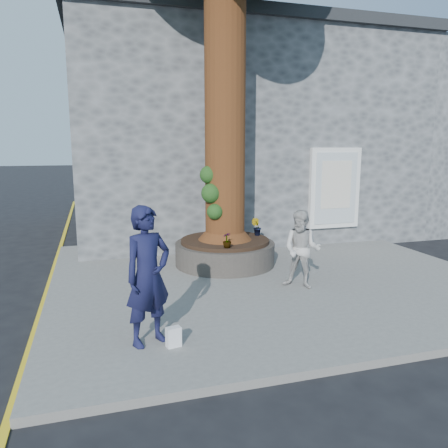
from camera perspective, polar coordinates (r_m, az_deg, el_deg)
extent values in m
plane|color=black|center=(8.26, -1.20, -10.05)|extent=(120.00, 120.00, 0.00)
cube|color=slate|center=(9.60, 5.89, -6.78)|extent=(9.00, 8.00, 0.12)
cube|color=yellow|center=(8.99, -22.37, -9.10)|extent=(0.10, 30.00, 0.01)
cube|color=#4C4E51|center=(15.36, 0.60, 10.77)|extent=(10.00, 8.00, 6.00)
cube|color=black|center=(15.70, 0.63, 22.34)|extent=(10.30, 8.30, 0.30)
cube|color=white|center=(12.42, 14.25, 4.57)|extent=(1.50, 0.12, 2.20)
cube|color=silver|center=(12.37, 14.39, 4.54)|extent=(1.25, 0.04, 1.95)
cube|color=silver|center=(12.34, 14.46, 4.99)|extent=(0.90, 0.02, 1.30)
cube|color=#4C4E51|center=(19.31, 24.28, 9.78)|extent=(6.00, 8.00, 6.00)
cylinder|color=black|center=(10.20, 0.12, -3.85)|extent=(2.30, 2.30, 0.52)
cylinder|color=black|center=(10.13, 0.12, -2.20)|extent=(2.04, 2.04, 0.08)
cylinder|color=#462311|center=(10.02, 0.13, 19.48)|extent=(0.90, 0.90, 7.50)
cone|color=#462311|center=(10.05, 0.12, -0.03)|extent=(1.24, 1.24, 0.70)
sphere|color=#193D14|center=(9.65, -1.70, 4.04)|extent=(0.44, 0.44, 0.44)
sphere|color=#193D14|center=(9.62, -1.18, 1.62)|extent=(0.36, 0.36, 0.36)
sphere|color=#193D14|center=(9.72, -2.01, 6.45)|extent=(0.40, 0.40, 0.40)
imported|color=#141537|center=(6.12, -9.90, -6.69)|extent=(0.85, 0.74, 1.95)
imported|color=#BBB7B3|center=(8.56, 10.12, -3.29)|extent=(0.94, 0.92, 1.53)
cube|color=white|center=(6.25, -6.61, -14.44)|extent=(0.22, 0.16, 0.28)
imported|color=gray|center=(10.21, 1.68, -0.83)|extent=(0.23, 0.21, 0.36)
imported|color=gray|center=(10.53, 4.25, -0.37)|extent=(0.32, 0.31, 0.42)
imported|color=gray|center=(9.23, 0.40, -2.13)|extent=(0.24, 0.24, 0.33)
imported|color=gray|center=(10.57, -0.27, -0.66)|extent=(0.34, 0.34, 0.28)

